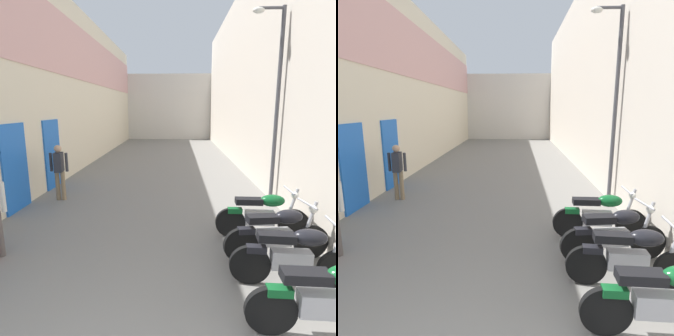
# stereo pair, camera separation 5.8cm
# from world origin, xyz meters

# --- Properties ---
(ground_plane) EXTENTS (38.71, 38.71, 0.00)m
(ground_plane) POSITION_xyz_m (0.00, 9.35, 0.00)
(ground_plane) COLOR slate
(building_left) EXTENTS (0.45, 22.71, 6.62)m
(building_left) POSITION_xyz_m (-3.56, 11.29, 3.33)
(building_left) COLOR beige
(building_left) RESTS_ON ground
(building_right) EXTENTS (0.45, 22.71, 7.55)m
(building_right) POSITION_xyz_m (3.57, 11.35, 3.77)
(building_right) COLOR beige
(building_right) RESTS_ON ground
(building_far_end) EXTENTS (9.74, 2.00, 5.24)m
(building_far_end) POSITION_xyz_m (0.00, 23.71, 2.62)
(building_far_end) COLOR beige
(building_far_end) RESTS_ON ground
(motorcycle_nearest) EXTENTS (1.85, 0.58, 1.04)m
(motorcycle_nearest) POSITION_xyz_m (2.43, 1.57, 0.50)
(motorcycle_nearest) COLOR black
(motorcycle_nearest) RESTS_ON ground
(motorcycle_second) EXTENTS (1.85, 0.58, 1.04)m
(motorcycle_second) POSITION_xyz_m (2.43, 2.53, 0.50)
(motorcycle_second) COLOR black
(motorcycle_second) RESTS_ON ground
(motorcycle_third) EXTENTS (1.85, 0.58, 1.04)m
(motorcycle_third) POSITION_xyz_m (2.43, 3.29, 0.50)
(motorcycle_third) COLOR black
(motorcycle_third) RESTS_ON ground
(motorcycle_fourth) EXTENTS (1.85, 0.58, 1.04)m
(motorcycle_fourth) POSITION_xyz_m (2.43, 4.17, 0.50)
(motorcycle_fourth) COLOR black
(motorcycle_fourth) RESTS_ON ground
(pedestrian_further_down) EXTENTS (0.52, 0.36, 1.57)m
(pedestrian_further_down) POSITION_xyz_m (-2.59, 6.45, 0.92)
(pedestrian_further_down) COLOR #8C7251
(pedestrian_further_down) RESTS_ON ground
(street_lamp) EXTENTS (0.79, 0.18, 4.94)m
(street_lamp) POSITION_xyz_m (3.13, 6.17, 2.87)
(street_lamp) COLOR #47474C
(street_lamp) RESTS_ON ground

